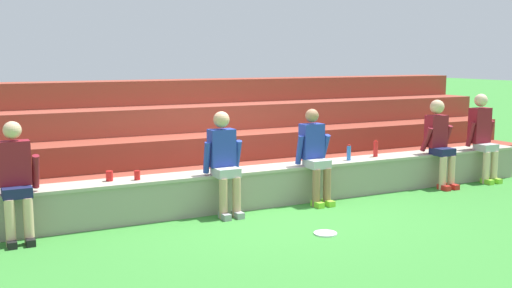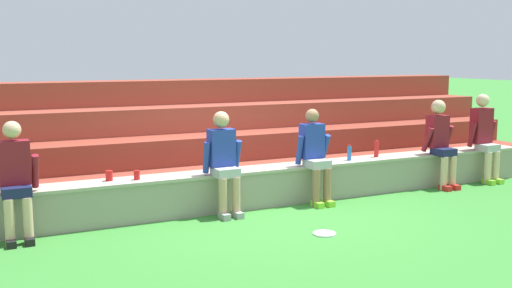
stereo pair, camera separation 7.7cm
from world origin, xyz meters
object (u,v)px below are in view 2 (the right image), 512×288
(person_left_of_center, at_px, (15,177))
(water_bottle_near_left, at_px, (376,149))
(plastic_cup_left_end, at_px, (137,175))
(person_right_of_center, at_px, (315,154))
(frisbee, at_px, (324,234))
(person_far_right, at_px, (441,140))
(person_center, at_px, (224,159))
(plastic_cup_right_end, at_px, (109,176))
(water_bottle_center_gap, at_px, (349,153))
(person_rightmost_edge, at_px, (484,135))

(person_left_of_center, relative_size, water_bottle_near_left, 5.24)
(water_bottle_near_left, relative_size, plastic_cup_left_end, 2.21)
(person_left_of_center, relative_size, plastic_cup_left_end, 11.57)
(person_right_of_center, bearing_deg, frisbee, -117.38)
(person_far_right, distance_m, frisbee, 3.48)
(person_center, height_order, water_bottle_near_left, person_center)
(person_far_right, xyz_separation_m, plastic_cup_right_end, (-5.25, 0.27, -0.17))
(person_far_right, xyz_separation_m, water_bottle_center_gap, (-1.65, 0.17, -0.12))
(plastic_cup_left_end, bearing_deg, person_center, -11.01)
(water_bottle_near_left, bearing_deg, plastic_cup_right_end, 179.79)
(person_center, xyz_separation_m, person_far_right, (3.80, 0.03, 0.02))
(frisbee, bearing_deg, person_far_right, 24.41)
(person_far_right, height_order, water_bottle_center_gap, person_far_right)
(water_bottle_center_gap, relative_size, frisbee, 0.86)
(person_left_of_center, height_order, water_bottle_near_left, person_left_of_center)
(person_right_of_center, xyz_separation_m, water_bottle_near_left, (1.31, 0.28, -0.06))
(person_left_of_center, relative_size, frisbee, 4.93)
(person_center, xyz_separation_m, person_rightmost_edge, (4.78, 0.05, 0.05))
(person_center, bearing_deg, frisbee, -62.75)
(person_left_of_center, bearing_deg, plastic_cup_right_end, 15.42)
(plastic_cup_right_end, bearing_deg, person_left_of_center, -164.58)
(person_rightmost_edge, xyz_separation_m, plastic_cup_left_end, (-5.90, 0.17, -0.20))
(person_left_of_center, xyz_separation_m, person_right_of_center, (4.00, 0.01, -0.02))
(person_right_of_center, distance_m, person_rightmost_edge, 3.36)
(person_far_right, distance_m, person_rightmost_edge, 0.98)
(person_right_of_center, relative_size, water_bottle_near_left, 5.17)
(person_right_of_center, height_order, person_rightmost_edge, person_rightmost_edge)
(person_center, distance_m, water_bottle_center_gap, 2.17)
(person_right_of_center, distance_m, plastic_cup_right_end, 2.89)
(water_bottle_near_left, bearing_deg, person_center, -173.93)
(person_left_of_center, xyz_separation_m, water_bottle_near_left, (5.31, 0.30, -0.08))
(person_left_of_center, height_order, water_bottle_center_gap, person_left_of_center)
(plastic_cup_right_end, xyz_separation_m, plastic_cup_left_end, (0.33, -0.09, -0.00))
(person_right_of_center, xyz_separation_m, plastic_cup_left_end, (-2.54, 0.21, -0.12))
(person_center, relative_size, person_rightmost_edge, 0.94)
(person_left_of_center, height_order, person_rightmost_edge, person_rightmost_edge)
(person_right_of_center, distance_m, person_far_right, 2.38)
(plastic_cup_right_end, height_order, frisbee, plastic_cup_right_end)
(person_center, relative_size, person_far_right, 0.98)
(water_bottle_near_left, height_order, frisbee, water_bottle_near_left)
(person_right_of_center, bearing_deg, water_bottle_near_left, 12.26)
(person_left_of_center, distance_m, plastic_cup_right_end, 1.18)
(person_center, distance_m, person_far_right, 3.80)
(water_bottle_near_left, bearing_deg, water_bottle_center_gap, -171.67)
(person_rightmost_edge, relative_size, frisbee, 5.29)
(person_rightmost_edge, bearing_deg, frisbee, -160.75)
(person_left_of_center, height_order, person_center, person_center)
(plastic_cup_left_end, bearing_deg, person_far_right, -2.15)
(water_bottle_near_left, xyz_separation_m, plastic_cup_right_end, (-4.18, 0.02, -0.06))
(person_left_of_center, bearing_deg, person_rightmost_edge, 0.45)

